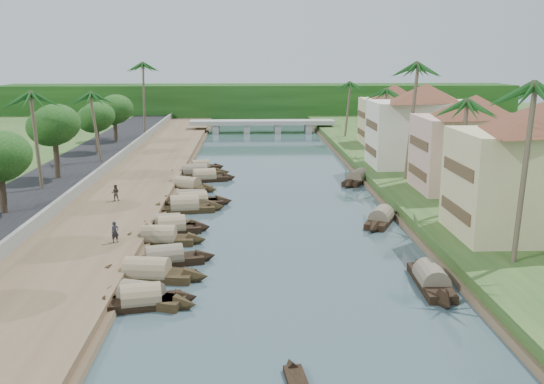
{
  "coord_description": "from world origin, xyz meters",
  "views": [
    {
      "loc": [
        -2.82,
        -46.11,
        14.7
      ],
      "look_at": [
        -0.56,
        10.14,
        2.0
      ],
      "focal_mm": 40.0,
      "sensor_mm": 36.0,
      "label": 1
    }
  ],
  "objects_px": {
    "bridge": "(262,124)",
    "person_near": "(115,232)",
    "sampan_1": "(141,301)",
    "sampan_0": "(142,297)",
    "building_near": "(537,168)"
  },
  "relations": [
    {
      "from": "sampan_0",
      "to": "sampan_1",
      "type": "bearing_deg",
      "value": -65.2
    },
    {
      "from": "building_near",
      "to": "sampan_0",
      "type": "relative_size",
      "value": 1.99
    },
    {
      "from": "building_near",
      "to": "sampan_1",
      "type": "distance_m",
      "value": 30.58
    },
    {
      "from": "bridge",
      "to": "sampan_1",
      "type": "bearing_deg",
      "value": -96.3
    },
    {
      "from": "bridge",
      "to": "person_near",
      "type": "height_order",
      "value": "person_near"
    },
    {
      "from": "person_near",
      "to": "bridge",
      "type": "bearing_deg",
      "value": 46.66
    },
    {
      "from": "bridge",
      "to": "building_near",
      "type": "xyz_separation_m",
      "value": [
        18.99,
        -74.0,
        4.66
      ]
    },
    {
      "from": "sampan_0",
      "to": "sampan_1",
      "type": "height_order",
      "value": "sampan_1"
    },
    {
      "from": "bridge",
      "to": "person_near",
      "type": "distance_m",
      "value": 74.66
    },
    {
      "from": "person_near",
      "to": "sampan_0",
      "type": "bearing_deg",
      "value": -103.31
    },
    {
      "from": "building_near",
      "to": "sampan_0",
      "type": "distance_m",
      "value": 30.46
    },
    {
      "from": "bridge",
      "to": "sampan_0",
      "type": "relative_size",
      "value": 3.75
    },
    {
      "from": "bridge",
      "to": "person_near",
      "type": "bearing_deg",
      "value": -100.0
    },
    {
      "from": "bridge",
      "to": "sampan_1",
      "type": "relative_size",
      "value": 3.94
    },
    {
      "from": "bridge",
      "to": "building_near",
      "type": "relative_size",
      "value": 1.89
    }
  ]
}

